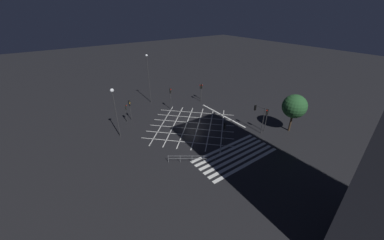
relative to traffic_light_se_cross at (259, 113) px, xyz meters
name	(u,v)px	position (x,y,z in m)	size (l,w,h in m)	color
ground_plane	(192,125)	(-7.70, 7.60, -3.29)	(200.00, 200.00, 0.00)	black
road_markings	(216,140)	(-7.31, 1.79, -3.28)	(17.72, 21.73, 0.01)	silver
traffic_light_se_cross	(259,113)	(0.00, 0.00, 0.00)	(0.36, 2.11, 4.51)	#2D2D30
traffic_light_nw_main	(126,110)	(-16.34, 15.38, -0.90)	(0.39, 0.36, 3.33)	#2D2D30
traffic_light_ne_cross	(202,88)	(0.92, 16.11, -0.73)	(0.36, 0.39, 3.56)	#2D2D30
traffic_light_se_main	(267,116)	(0.89, -0.88, -0.40)	(0.39, 0.36, 4.04)	#2D2D30
traffic_light_median_south	(225,130)	(-7.52, -0.18, -0.45)	(0.36, 0.39, 3.97)	#2D2D30
traffic_light_nw_cross	(130,106)	(-15.47, 15.61, -0.51)	(0.36, 0.39, 3.89)	#2D2D30
traffic_light_ne_main	(201,89)	(-0.01, 15.31, -0.48)	(0.39, 0.36, 3.93)	#2D2D30
traffic_light_median_north	(171,95)	(-7.33, 15.30, -0.07)	(0.36, 0.39, 4.52)	#2D2D30
street_lamp_east	(148,72)	(-8.97, 21.20, 3.33)	(0.47, 0.47, 10.10)	#2D2D30
street_lamp_west	(114,102)	(-19.07, 11.31, 2.65)	(0.56, 0.56, 8.01)	#2D2D30
street_tree_near	(294,106)	(4.49, -3.13, 1.12)	(3.77, 3.77, 6.30)	#38281C
pedestrian_railing	(192,158)	(-13.45, -0.51, -2.61)	(5.16, 3.67, 1.05)	gray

